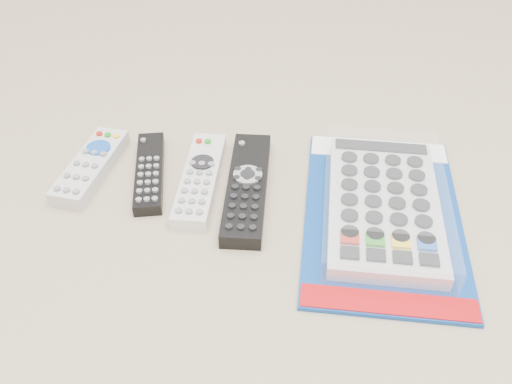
# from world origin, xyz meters

# --- Properties ---
(remote_small_grey) EXTENTS (0.07, 0.16, 0.02)m
(remote_small_grey) POSITION_xyz_m (-0.20, 0.05, 0.01)
(remote_small_grey) COLOR #B3B3B6
(remote_small_grey) RESTS_ON ground
(remote_slim_black) EXTENTS (0.06, 0.16, 0.02)m
(remote_slim_black) POSITION_xyz_m (-0.12, 0.05, 0.01)
(remote_slim_black) COLOR black
(remote_slim_black) RESTS_ON ground
(remote_silver_dvd) EXTENTS (0.05, 0.18, 0.02)m
(remote_silver_dvd) POSITION_xyz_m (-0.05, 0.04, 0.01)
(remote_silver_dvd) COLOR silver
(remote_silver_dvd) RESTS_ON ground
(remote_large_black) EXTENTS (0.05, 0.21, 0.02)m
(remote_large_black) POSITION_xyz_m (0.01, 0.02, 0.01)
(remote_large_black) COLOR black
(remote_large_black) RESTS_ON ground
(jumbo_remote_packaged) EXTENTS (0.21, 0.33, 0.04)m
(jumbo_remote_packaged) POSITION_xyz_m (0.18, -0.00, 0.02)
(jumbo_remote_packaged) COLOR navy
(jumbo_remote_packaged) RESTS_ON ground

